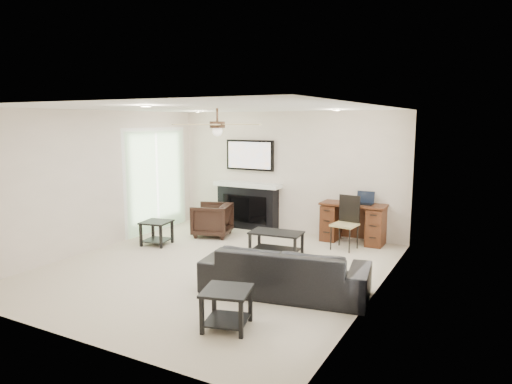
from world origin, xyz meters
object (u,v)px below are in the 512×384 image
sofa (285,270)px  armchair (212,220)px  fireplace_unit (247,185)px  coffee_table (276,243)px  desk (353,223)px

sofa → armchair: size_ratio=3.03×
sofa → fireplace_unit: bearing=-62.8°
sofa → armchair: 3.37m
coffee_table → desk: size_ratio=0.74×
sofa → fireplace_unit: (-2.30, 3.06, 0.63)m
sofa → armchair: bearing=-49.2°
sofa → fireplace_unit: 3.88m
armchair → fireplace_unit: 1.15m
armchair → coffee_table: armchair is taller
coffee_table → desk: desk is taller
fireplace_unit → desk: fireplace_unit is taller
fireplace_unit → desk: 2.42m
desk → armchair: bearing=-161.9°
armchair → coffee_table: 1.79m
sofa → coffee_table: 1.84m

